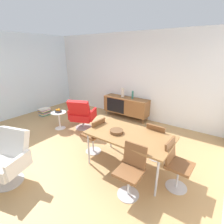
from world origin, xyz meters
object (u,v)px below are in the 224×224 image
object	(u,v)px
dining_chair_far_end	(176,163)
lounge_chair_red	(82,114)
armchair_black_shell	(7,158)
side_table_round	(59,118)
dining_table	(130,136)
dining_chair_near_window	(95,134)
vase_cobalt	(123,93)
sideboard	(126,105)
dining_chair_back_right	(157,140)
wooden_bowl_on_table	(117,131)
magazine_stack	(45,112)
fruit_bowl	(58,111)
vase_sculptural_dark	(133,95)
dining_chair_front_right	(131,169)

from	to	relation	value
dining_chair_far_end	lounge_chair_red	world-z (taller)	lounge_chair_red
armchair_black_shell	side_table_round	xyz separation A→B (m)	(-1.05, 1.91, -0.15)
dining_table	dining_chair_near_window	world-z (taller)	dining_chair_near_window
vase_cobalt	dining_chair_far_end	world-z (taller)	vase_cobalt
sideboard	armchair_black_shell	distance (m)	3.82
dining_table	dining_chair_back_right	size ratio (longest dim) A/B	1.87
dining_chair_far_end	lounge_chair_red	size ratio (longest dim) A/B	0.90
wooden_bowl_on_table	armchair_black_shell	xyz separation A→B (m)	(-1.32, -1.45, -0.30)
vase_cobalt	armchair_black_shell	bearing A→B (deg)	-89.78
dining_chair_far_end	vase_cobalt	bearing A→B (deg)	137.30
wooden_bowl_on_table	lounge_chair_red	size ratio (longest dim) A/B	0.27
vase_cobalt	magazine_stack	distance (m)	2.92
dining_chair_back_right	dining_chair_far_end	xyz separation A→B (m)	(0.54, -0.56, 0.00)
dining_table	dining_chair_near_window	distance (m)	0.92
fruit_bowl	dining_chair_far_end	bearing A→B (deg)	-5.74
fruit_bowl	dining_table	bearing A→B (deg)	-7.75
dining_chair_near_window	fruit_bowl	distance (m)	1.76
wooden_bowl_on_table	dining_chair_back_right	world-z (taller)	dining_chair_back_right
sideboard	dining_table	world-z (taller)	dining_table
dining_table	magazine_stack	size ratio (longest dim) A/B	3.75
wooden_bowl_on_table	side_table_round	distance (m)	2.45
magazine_stack	sideboard	bearing A→B (deg)	31.48
vase_cobalt	dining_chair_near_window	size ratio (longest dim) A/B	0.36
lounge_chair_red	dining_table	bearing A→B (deg)	-19.88
vase_sculptural_dark	dining_chair_far_end	size ratio (longest dim) A/B	0.31
dining_chair_far_end	fruit_bowl	bearing A→B (deg)	174.26
dining_table	dining_chair_far_end	xyz separation A→B (m)	(0.89, 0.00, -0.23)
vase_cobalt	fruit_bowl	size ratio (longest dim) A/B	1.54
armchair_black_shell	side_table_round	distance (m)	2.18
dining_chair_front_right	lounge_chair_red	bearing A→B (deg)	151.48
dining_chair_back_right	vase_sculptural_dark	bearing A→B (deg)	131.82
dining_chair_near_window	lounge_chair_red	distance (m)	1.36
lounge_chair_red	magazine_stack	size ratio (longest dim) A/B	2.22
dining_chair_front_right	armchair_black_shell	xyz separation A→B (m)	(-1.90, -0.99, -0.00)
vase_sculptural_dark	dining_table	world-z (taller)	vase_sculptural_dark
armchair_black_shell	fruit_bowl	world-z (taller)	armchair_black_shell
wooden_bowl_on_table	magazine_stack	world-z (taller)	wooden_bowl_on_table
vase_cobalt	wooden_bowl_on_table	distance (m)	2.72
lounge_chair_red	dining_chair_back_right	bearing A→B (deg)	-4.21
vase_cobalt	dining_chair_front_right	size ratio (longest dim) A/B	0.36
sideboard	dining_chair_back_right	xyz separation A→B (m)	(1.78, -1.71, 0.03)
side_table_round	dining_chair_far_end	bearing A→B (deg)	-5.75
side_table_round	lounge_chair_red	bearing A→B (deg)	33.31
sideboard	dining_table	xyz separation A→B (m)	(1.43, -2.27, 0.26)
lounge_chair_red	side_table_round	xyz separation A→B (m)	(-0.58, -0.38, -0.15)
vase_cobalt	dining_chair_front_right	bearing A→B (deg)	-55.88
vase_sculptural_dark	fruit_bowl	bearing A→B (deg)	-126.52
side_table_round	fruit_bowl	distance (m)	0.24
dining_chair_back_right	magazine_stack	xyz separation A→B (m)	(-4.29, 0.17, -0.34)
dining_chair_front_right	armchair_black_shell	bearing A→B (deg)	-152.48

